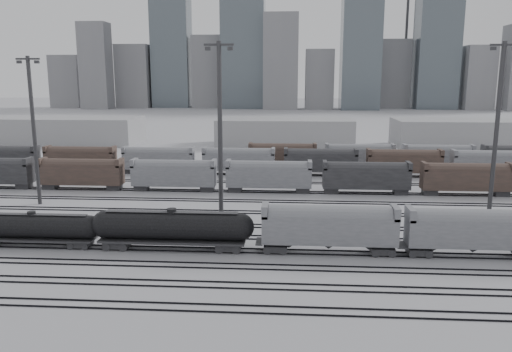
# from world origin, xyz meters

# --- Properties ---
(ground) EXTENTS (900.00, 900.00, 0.00)m
(ground) POSITION_xyz_m (0.00, 0.00, 0.00)
(ground) COLOR silver
(ground) RESTS_ON ground
(tracks) EXTENTS (220.00, 71.50, 0.16)m
(tracks) POSITION_xyz_m (0.00, 17.50, 0.08)
(tracks) COLOR black
(tracks) RESTS_ON ground
(tank_car_a) EXTENTS (16.73, 2.79, 4.13)m
(tank_car_a) POSITION_xyz_m (-18.95, 1.00, 2.39)
(tank_car_a) COLOR black
(tank_car_a) RESTS_ON ground
(tank_car_b) EXTENTS (19.29, 3.21, 4.77)m
(tank_car_b) POSITION_xyz_m (-1.98, 1.00, 2.76)
(tank_car_b) COLOR black
(tank_car_b) RESTS_ON ground
(hopper_car_a) EXTENTS (15.45, 3.07, 5.52)m
(hopper_car_a) POSITION_xyz_m (16.28, 1.00, 3.41)
(hopper_car_a) COLOR black
(hopper_car_a) RESTS_ON ground
(hopper_car_b) EXTENTS (15.06, 2.99, 5.39)m
(hopper_car_b) POSITION_xyz_m (32.51, 1.00, 3.33)
(hopper_car_b) COLOR black
(hopper_car_b) RESTS_ON ground
(light_mast_b) EXTENTS (3.72, 0.60, 23.25)m
(light_mast_b) POSITION_xyz_m (-28.36, 20.88, 12.33)
(light_mast_b) COLOR #343437
(light_mast_b) RESTS_ON ground
(light_mast_c) EXTENTS (3.95, 0.63, 24.69)m
(light_mast_c) POSITION_xyz_m (2.23, 12.34, 13.10)
(light_mast_c) COLOR #343437
(light_mast_c) RESTS_ON ground
(light_mast_d) EXTENTS (4.01, 0.64, 25.04)m
(light_mast_d) POSITION_xyz_m (41.81, 20.67, 13.28)
(light_mast_d) COLOR #343437
(light_mast_d) RESTS_ON ground
(bg_string_near) EXTENTS (151.00, 3.00, 5.60)m
(bg_string_near) POSITION_xyz_m (8.00, 32.00, 2.80)
(bg_string_near) COLOR gray
(bg_string_near) RESTS_ON ground
(bg_string_mid) EXTENTS (151.00, 3.00, 5.60)m
(bg_string_mid) POSITION_xyz_m (18.00, 48.00, 2.80)
(bg_string_mid) COLOR black
(bg_string_mid) RESTS_ON ground
(bg_string_far) EXTENTS (66.00, 3.00, 5.60)m
(bg_string_far) POSITION_xyz_m (35.50, 56.00, 2.80)
(bg_string_far) COLOR brown
(bg_string_far) RESTS_ON ground
(warehouse_left) EXTENTS (50.00, 18.00, 8.00)m
(warehouse_left) POSITION_xyz_m (-60.00, 95.00, 4.00)
(warehouse_left) COLOR #A1A1A4
(warehouse_left) RESTS_ON ground
(warehouse_mid) EXTENTS (40.00, 18.00, 8.00)m
(warehouse_mid) POSITION_xyz_m (10.00, 95.00, 4.00)
(warehouse_mid) COLOR #A1A1A4
(warehouse_mid) RESTS_ON ground
(warehouse_right) EXTENTS (35.00, 18.00, 8.00)m
(warehouse_right) POSITION_xyz_m (60.00, 95.00, 4.00)
(warehouse_right) COLOR #A1A1A4
(warehouse_right) RESTS_ON ground
(skyline) EXTENTS (316.00, 22.40, 95.00)m
(skyline) POSITION_xyz_m (10.84, 280.00, 34.73)
(skyline) COLOR gray
(skyline) RESTS_ON ground
(crane_left) EXTENTS (42.00, 1.80, 100.00)m
(crane_left) POSITION_xyz_m (-28.74, 305.00, 57.39)
(crane_left) COLOR #343437
(crane_left) RESTS_ON ground
(crane_right) EXTENTS (42.00, 1.80, 100.00)m
(crane_right) POSITION_xyz_m (91.26, 305.00, 57.39)
(crane_right) COLOR #343437
(crane_right) RESTS_ON ground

